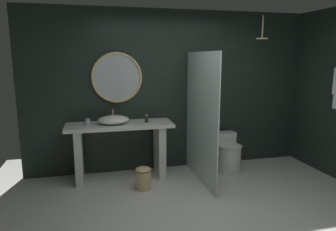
{
  "coord_description": "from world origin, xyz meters",
  "views": [
    {
      "loc": [
        -1.28,
        -2.99,
        1.85
      ],
      "look_at": [
        -0.37,
        0.74,
        1.11
      ],
      "focal_mm": 32.64,
      "sensor_mm": 36.0,
      "label": 1
    }
  ],
  "objects_px": {
    "rain_shower_head": "(262,36)",
    "toilet": "(227,153)",
    "tumbler_cup": "(88,122)",
    "waste_bin": "(143,178)",
    "round_wall_mirror": "(117,78)",
    "vessel_sink": "(114,120)",
    "soap_dispenser": "(147,119)"
  },
  "relations": [
    {
      "from": "vessel_sink",
      "to": "toilet",
      "type": "bearing_deg",
      "value": -1.57
    },
    {
      "from": "rain_shower_head",
      "to": "toilet",
      "type": "relative_size",
      "value": 0.62
    },
    {
      "from": "waste_bin",
      "to": "rain_shower_head",
      "type": "bearing_deg",
      "value": 12.6
    },
    {
      "from": "rain_shower_head",
      "to": "soap_dispenser",
      "type": "bearing_deg",
      "value": 179.46
    },
    {
      "from": "vessel_sink",
      "to": "round_wall_mirror",
      "type": "height_order",
      "value": "round_wall_mirror"
    },
    {
      "from": "vessel_sink",
      "to": "waste_bin",
      "type": "height_order",
      "value": "vessel_sink"
    },
    {
      "from": "soap_dispenser",
      "to": "rain_shower_head",
      "type": "height_order",
      "value": "rain_shower_head"
    },
    {
      "from": "vessel_sink",
      "to": "tumbler_cup",
      "type": "xyz_separation_m",
      "value": [
        -0.38,
        -0.02,
        -0.02
      ]
    },
    {
      "from": "soap_dispenser",
      "to": "round_wall_mirror",
      "type": "bearing_deg",
      "value": 144.71
    },
    {
      "from": "vessel_sink",
      "to": "tumbler_cup",
      "type": "bearing_deg",
      "value": -176.8
    },
    {
      "from": "toilet",
      "to": "tumbler_cup",
      "type": "bearing_deg",
      "value": 179.24
    },
    {
      "from": "rain_shower_head",
      "to": "vessel_sink",
      "type": "bearing_deg",
      "value": 179.27
    },
    {
      "from": "round_wall_mirror",
      "to": "vessel_sink",
      "type": "bearing_deg",
      "value": -108.01
    },
    {
      "from": "tumbler_cup",
      "to": "soap_dispenser",
      "type": "xyz_separation_m",
      "value": [
        0.87,
        0.01,
        0.01
      ]
    },
    {
      "from": "soap_dispenser",
      "to": "toilet",
      "type": "relative_size",
      "value": 0.21
    },
    {
      "from": "vessel_sink",
      "to": "soap_dispenser",
      "type": "relative_size",
      "value": 3.64
    },
    {
      "from": "rain_shower_head",
      "to": "waste_bin",
      "type": "height_order",
      "value": "rain_shower_head"
    },
    {
      "from": "soap_dispenser",
      "to": "waste_bin",
      "type": "distance_m",
      "value": 0.9
    },
    {
      "from": "tumbler_cup",
      "to": "toilet",
      "type": "height_order",
      "value": "tumbler_cup"
    },
    {
      "from": "vessel_sink",
      "to": "toilet",
      "type": "distance_m",
      "value": 1.95
    },
    {
      "from": "tumbler_cup",
      "to": "toilet",
      "type": "bearing_deg",
      "value": -0.76
    },
    {
      "from": "vessel_sink",
      "to": "rain_shower_head",
      "type": "height_order",
      "value": "rain_shower_head"
    },
    {
      "from": "soap_dispenser",
      "to": "rain_shower_head",
      "type": "relative_size",
      "value": 0.34
    },
    {
      "from": "toilet",
      "to": "rain_shower_head",
      "type": "bearing_deg",
      "value": 2.2
    },
    {
      "from": "rain_shower_head",
      "to": "waste_bin",
      "type": "bearing_deg",
      "value": -167.4
    },
    {
      "from": "tumbler_cup",
      "to": "soap_dispenser",
      "type": "height_order",
      "value": "soap_dispenser"
    },
    {
      "from": "rain_shower_head",
      "to": "tumbler_cup",
      "type": "bearing_deg",
      "value": 179.81
    },
    {
      "from": "round_wall_mirror",
      "to": "rain_shower_head",
      "type": "height_order",
      "value": "rain_shower_head"
    },
    {
      "from": "tumbler_cup",
      "to": "waste_bin",
      "type": "bearing_deg",
      "value": -31.99
    },
    {
      "from": "round_wall_mirror",
      "to": "rain_shower_head",
      "type": "bearing_deg",
      "value": -7.62
    },
    {
      "from": "round_wall_mirror",
      "to": "waste_bin",
      "type": "relative_size",
      "value": 2.4
    },
    {
      "from": "round_wall_mirror",
      "to": "toilet",
      "type": "xyz_separation_m",
      "value": [
        1.75,
        -0.33,
        -1.25
      ]
    }
  ]
}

